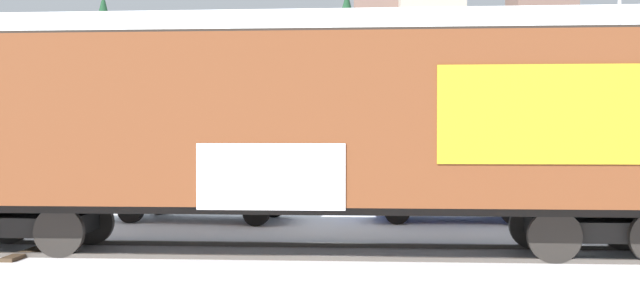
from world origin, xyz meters
name	(u,v)px	position (x,y,z in m)	size (l,w,h in m)	color
ground_plane	(346,254)	(0.00, 0.00, 0.00)	(260.00, 260.00, 0.00)	silver
track	(324,251)	(-0.43, 0.00, 0.04)	(60.01, 2.85, 0.08)	#4C4742
freight_car	(305,125)	(-0.78, 0.00, 2.39)	(16.20, 3.06, 4.16)	brown
flagpole	(628,38)	(9.41, 11.70, 5.56)	(1.10, 1.16, 8.59)	silver
hillside	(364,94)	(0.03, 62.88, 6.73)	(140.11, 31.60, 17.80)	silver
parked_car_silver	(201,189)	(-3.91, 4.71, 0.81)	(4.95, 2.41, 1.57)	#B7BABF
parked_car_blue	(447,189)	(2.44, 5.14, 0.81)	(4.22, 2.07, 1.61)	navy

